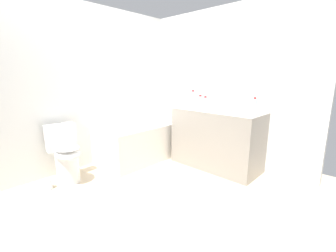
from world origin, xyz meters
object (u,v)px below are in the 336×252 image
toilet (66,155)px  drinking_glass_1 (253,111)px  water_bottle_3 (254,107)px  drinking_glass_2 (247,111)px  sink_basin (219,108)px  water_bottle_2 (200,102)px  sink_faucet (226,107)px  bathtub (143,140)px  toilet_paper_roll (47,184)px  water_bottle_0 (205,103)px  water_bottle_1 (193,99)px  drinking_glass_0 (240,110)px

toilet → drinking_glass_1: (1.79, -1.60, 0.54)m
toilet → water_bottle_3: bearing=51.5°
drinking_glass_2 → toilet: bearing=137.5°
sink_basin → water_bottle_2: size_ratio=1.80×
sink_faucet → water_bottle_3: size_ratio=0.68×
bathtub → toilet_paper_roll: 1.51m
sink_basin → toilet_paper_roll: sink_basin is taller
drinking_glass_2 → drinking_glass_1: bearing=-23.8°
water_bottle_0 → water_bottle_3: size_ratio=0.83×
water_bottle_1 → toilet_paper_roll: bearing=163.8°
water_bottle_1 → toilet_paper_roll: size_ratio=2.13×
water_bottle_2 → drinking_glass_1: (0.01, -0.83, -0.05)m
water_bottle_0 → water_bottle_1: 0.27m
toilet → drinking_glass_1: drinking_glass_1 is taller
water_bottle_0 → water_bottle_1: size_ratio=0.72×
bathtub → water_bottle_2: size_ratio=7.52×
toilet → water_bottle_3: 2.45m
sink_basin → drinking_glass_2: drinking_glass_2 is taller
water_bottle_1 → drinking_glass_0: 0.84m
sink_basin → drinking_glass_0: size_ratio=4.41×
water_bottle_3 → drinking_glass_0: water_bottle_3 is taller
water_bottle_0 → drinking_glass_1: bearing=-86.2°
toilet → toilet_paper_roll: toilet is taller
toilet → water_bottle_0: 2.04m
water_bottle_0 → drinking_glass_2: bearing=-93.2°
drinking_glass_0 → drinking_glass_1: 0.16m
sink_basin → drinking_glass_1: bearing=-78.4°
drinking_glass_2 → toilet_paper_roll: size_ratio=0.71×
bathtub → water_bottle_3: 1.79m
toilet → toilet_paper_roll: (-0.26, -0.03, -0.29)m
drinking_glass_0 → toilet: bearing=139.8°
drinking_glass_0 → water_bottle_0: bearing=87.7°
water_bottle_3 → drinking_glass_0: (0.02, 0.20, -0.07)m
bathtub → water_bottle_1: bathtub is taller
sink_basin → drinking_glass_0: bearing=-85.9°
sink_basin → water_bottle_1: size_ratio=1.35×
drinking_glass_0 → drinking_glass_2: 0.11m
drinking_glass_2 → toilet_paper_roll: bearing=142.1°
sink_faucet → drinking_glass_2: drinking_glass_2 is taller
water_bottle_1 → drinking_glass_2: water_bottle_1 is taller
drinking_glass_0 → drinking_glass_2: size_ratio=0.92×
sink_faucet → water_bottle_0: 0.32m
toilet → drinking_glass_2: 2.38m
water_bottle_0 → water_bottle_1: (0.05, 0.27, 0.04)m
water_bottle_3 → water_bottle_0: bearing=87.2°
sink_basin → water_bottle_1: 0.55m
water_bottle_0 → water_bottle_3: (-0.04, -0.76, 0.02)m
sink_faucet → water_bottle_1: water_bottle_1 is taller
sink_faucet → drinking_glass_2: size_ratio=1.76×
sink_faucet → drinking_glass_2: (-0.20, -0.41, 0.01)m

